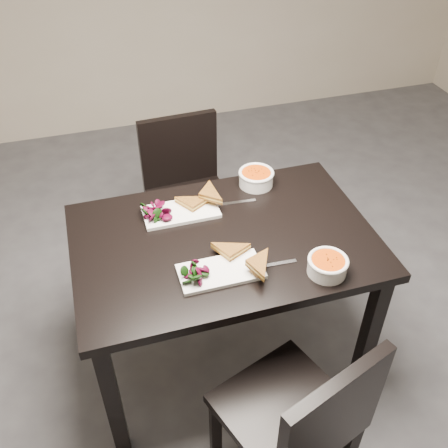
% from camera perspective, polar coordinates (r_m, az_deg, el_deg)
% --- Properties ---
extents(ground, '(5.00, 5.00, 0.00)m').
position_cam_1_polar(ground, '(2.64, 7.74, -13.47)').
color(ground, '#47474C').
rests_on(ground, ground).
extents(table, '(1.20, 0.80, 0.75)m').
position_cam_1_polar(table, '(2.11, 0.00, -3.54)').
color(table, black).
rests_on(table, ground).
extents(chair_near, '(0.54, 0.54, 0.85)m').
position_cam_1_polar(chair_near, '(1.87, 8.71, -20.64)').
color(chair_near, black).
rests_on(chair_near, ground).
extents(chair_far, '(0.44, 0.44, 0.85)m').
position_cam_1_polar(chair_far, '(2.78, -4.25, 4.19)').
color(chair_far, black).
rests_on(chair_far, ground).
extents(plate_near, '(0.31, 0.16, 0.02)m').
position_cam_1_polar(plate_near, '(1.89, -0.37, -5.33)').
color(plate_near, white).
rests_on(plate_near, table).
extents(sandwich_near, '(0.19, 0.17, 0.05)m').
position_cam_1_polar(sandwich_near, '(1.89, 1.39, -3.91)').
color(sandwich_near, '#A06421').
rests_on(sandwich_near, plate_near).
extents(salad_near, '(0.10, 0.09, 0.04)m').
position_cam_1_polar(salad_near, '(1.85, -3.35, -5.31)').
color(salad_near, black).
rests_on(salad_near, plate_near).
extents(soup_bowl_near, '(0.15, 0.15, 0.07)m').
position_cam_1_polar(soup_bowl_near, '(1.91, 11.47, -4.48)').
color(soup_bowl_near, white).
rests_on(soup_bowl_near, table).
extents(cutlery_near, '(0.18, 0.02, 0.00)m').
position_cam_1_polar(cutlery_near, '(1.93, 5.54, -4.51)').
color(cutlery_near, silver).
rests_on(cutlery_near, table).
extents(plate_far, '(0.32, 0.16, 0.02)m').
position_cam_1_polar(plate_far, '(2.16, -4.83, 1.35)').
color(plate_far, white).
rests_on(plate_far, table).
extents(sandwich_far, '(0.20, 0.18, 0.05)m').
position_cam_1_polar(sandwich_far, '(2.14, -3.09, 2.13)').
color(sandwich_far, '#A06421').
rests_on(sandwich_far, plate_far).
extents(salad_far, '(0.10, 0.09, 0.04)m').
position_cam_1_polar(salad_far, '(2.13, -7.49, 1.49)').
color(salad_far, black).
rests_on(salad_far, plate_far).
extents(soup_bowl_far, '(0.16, 0.16, 0.07)m').
position_cam_1_polar(soup_bowl_far, '(2.31, 3.60, 5.23)').
color(soup_bowl_far, white).
rests_on(soup_bowl_far, table).
extents(cutlery_far, '(0.18, 0.03, 0.00)m').
position_cam_1_polar(cutlery_far, '(2.22, 1.30, 2.40)').
color(cutlery_far, silver).
rests_on(cutlery_far, table).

